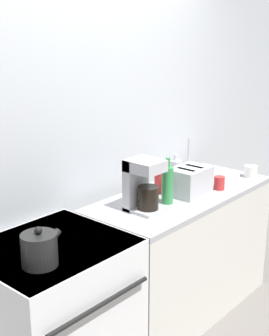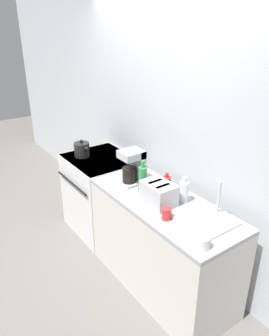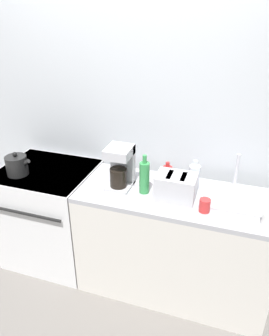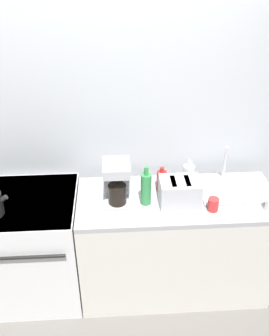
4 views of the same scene
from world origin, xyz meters
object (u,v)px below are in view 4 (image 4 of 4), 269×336
at_px(bottle_clear, 188,176).
at_px(cup_red, 213,204).
at_px(toaster, 180,192).
at_px(bottle_green, 146,188).
at_px(stove, 30,246).
at_px(bottle_red, 162,180).
at_px(coffee_maker, 117,181).

height_order(bottle_clear, cup_red, bottle_clear).
distance_m(toaster, bottle_green, 0.24).
bearing_deg(cup_red, stove, 172.02).
xyz_separation_m(bottle_red, cup_red, (0.32, -0.27, -0.03)).
xyz_separation_m(bottle_clear, bottle_green, (-0.33, -0.18, 0.03)).
xyz_separation_m(toaster, bottle_red, (-0.10, 0.17, -0.01)).
relative_size(coffee_maker, cup_red, 3.47).
xyz_separation_m(toaster, coffee_maker, (-0.43, 0.05, 0.07)).
height_order(toaster, bottle_green, bottle_green).
xyz_separation_m(stove, bottle_red, (1.01, 0.08, 0.52)).
bearing_deg(stove, bottle_clear, 4.65).
bearing_deg(bottle_red, bottle_green, -128.64).
height_order(bottle_clear, bottle_red, bottle_clear).
bearing_deg(toaster, bottle_green, 177.40).
height_order(toaster, bottle_clear, bottle_clear).
bearing_deg(bottle_green, toaster, -2.60).
height_order(bottle_green, cup_red, bottle_green).
distance_m(stove, toaster, 1.24).
distance_m(bottle_clear, bottle_red, 0.20).
height_order(toaster, bottle_red, bottle_red).
bearing_deg(cup_red, bottle_red, 139.87).
distance_m(toaster, bottle_clear, 0.21).
relative_size(bottle_red, cup_red, 2.03).
relative_size(stove, cup_red, 9.71).
bearing_deg(bottle_green, coffee_maker, 168.23).
bearing_deg(stove, bottle_red, 4.75).
height_order(coffee_maker, bottle_green, coffee_maker).
height_order(coffee_maker, cup_red, coffee_maker).
height_order(stove, cup_red, cup_red).
bearing_deg(cup_red, coffee_maker, 167.06).
bearing_deg(bottle_clear, cup_red, -67.09).
relative_size(bottle_clear, cup_red, 2.44).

